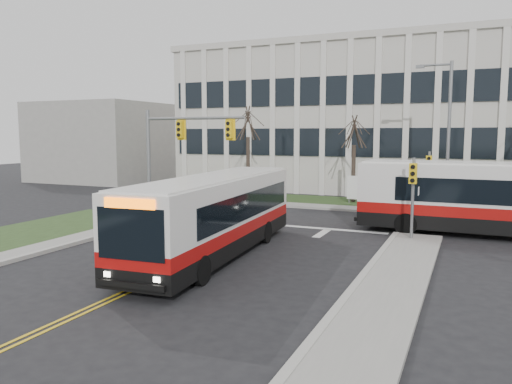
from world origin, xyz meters
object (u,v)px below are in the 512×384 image
Objects in this scene: bus_main at (215,217)px; bus_cross at (500,201)px; directory_sign at (358,188)px; streetlight at (446,128)px.

bus_cross is (10.56, 8.60, 0.15)m from bus_main.
directory_sign is at bearing -133.23° from bus_cross.
bus_cross reaches higher than bus_main.
streetlight is at bearing -156.50° from bus_cross.
directory_sign is 16.74m from bus_main.
bus_cross reaches higher than directory_sign.
streetlight is at bearing 59.11° from bus_main.
streetlight is at bearing -13.23° from directory_sign.
bus_cross is (8.39, -8.00, 0.55)m from directory_sign.
bus_main is (-2.18, -16.60, 0.40)m from directory_sign.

